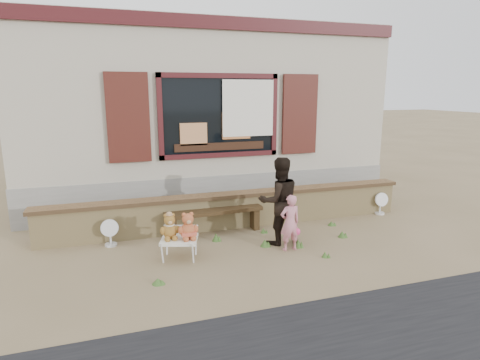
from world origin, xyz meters
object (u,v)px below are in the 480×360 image
object	(u,v)px
folding_chair	(179,240)
teddy_bear_right	(188,225)
teddy_bear_left	(170,226)
bench	(214,215)
child	(290,223)
adult	(279,201)

from	to	relation	value
folding_chair	teddy_bear_right	bearing A→B (deg)	-0.00
teddy_bear_left	bench	bearing A→B (deg)	61.98
teddy_bear_right	child	bearing A→B (deg)	11.80
folding_chair	adult	distance (m)	1.78
teddy_bear_right	adult	size ratio (longest dim) A/B	0.29
folding_chair	teddy_bear_right	xyz separation A→B (m)	(0.13, -0.04, 0.24)
teddy_bear_right	adult	xyz separation A→B (m)	(1.59, 0.18, 0.20)
bench	child	world-z (taller)	child
teddy_bear_right	adult	bearing A→B (deg)	24.12
teddy_bear_left	child	bearing A→B (deg)	10.09
folding_chair	child	distance (m)	1.79
folding_chair	teddy_bear_right	size ratio (longest dim) A/B	1.56
child	adult	size ratio (longest dim) A/B	0.63
bench	child	distance (m)	1.52
folding_chair	adult	xyz separation A→B (m)	(1.72, 0.14, 0.44)
folding_chair	teddy_bear_right	world-z (taller)	teddy_bear_right
bench	folding_chair	size ratio (longest dim) A/B	2.72
adult	child	bearing A→B (deg)	97.62
child	adult	distance (m)	0.45
bench	child	size ratio (longest dim) A/B	1.93
child	adult	xyz separation A→B (m)	(-0.05, 0.35, 0.28)
teddy_bear_right	teddy_bear_left	bearing A→B (deg)	180.00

